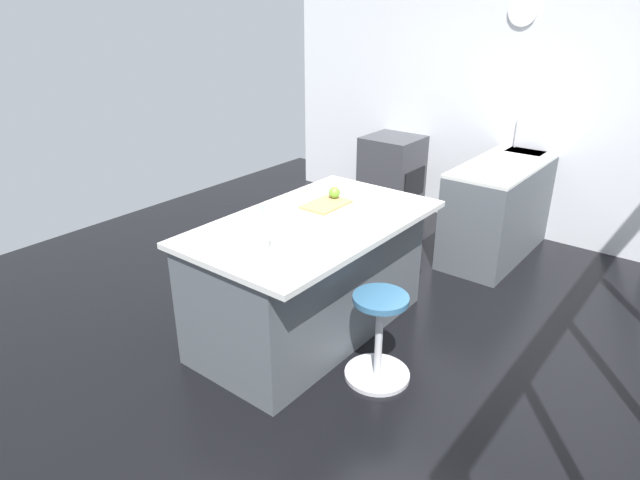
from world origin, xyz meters
TOP-DOWN VIEW (x-y plane):
  - ground_plane at (0.00, 0.00)m, footprint 6.83×6.83m
  - interior_partition_left at (-2.63, 0.00)m, footprint 0.15×5.17m
  - sink_cabinet at (-2.28, 0.40)m, footprint 2.17×0.60m
  - oven_range at (-2.28, -1.03)m, footprint 0.60×0.61m
  - kitchen_island at (0.31, -0.16)m, footprint 1.85×1.08m
  - stool_by_window at (0.48, 0.56)m, footprint 0.44×0.44m
  - cutting_board at (0.03, -0.23)m, footprint 0.36×0.24m
  - apple_green at (-0.11, -0.25)m, footprint 0.09×0.09m
  - water_bottle at (0.90, -0.03)m, footprint 0.06×0.06m

SIDE VIEW (x-z plane):
  - ground_plane at x=0.00m, z-range 0.00..0.00m
  - stool_by_window at x=0.48m, z-range -0.02..0.60m
  - oven_range at x=-2.28m, z-range 0.00..0.89m
  - kitchen_island at x=0.31m, z-range 0.01..0.92m
  - sink_cabinet at x=-2.28m, z-range -0.13..1.07m
  - cutting_board at x=0.03m, z-range 0.91..0.93m
  - apple_green at x=-0.11m, z-range 0.93..1.02m
  - water_bottle at x=0.90m, z-range 0.88..1.19m
  - interior_partition_left at x=-2.63m, z-range 0.00..3.00m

